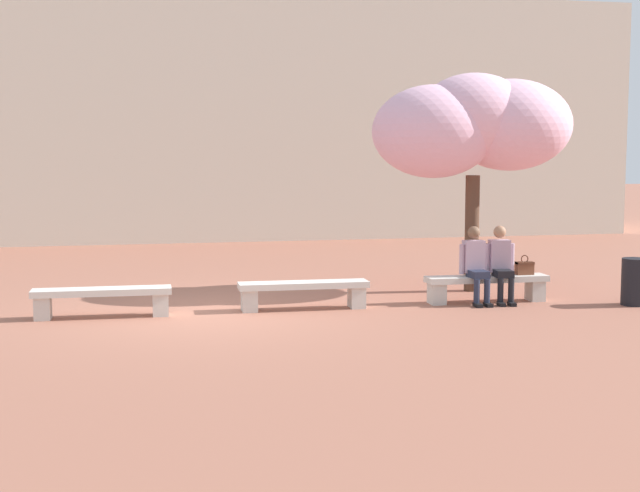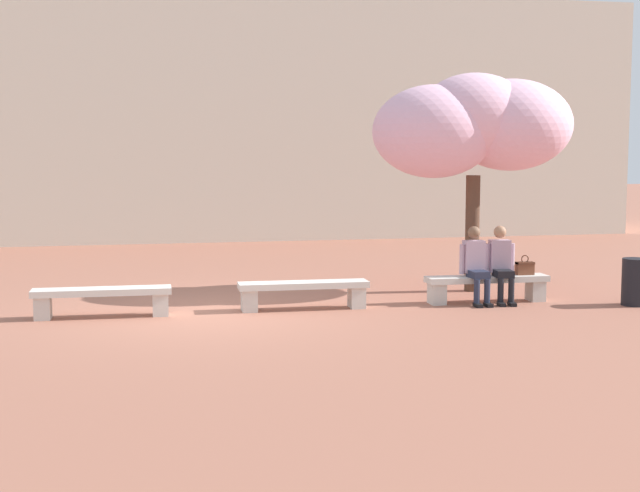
{
  "view_description": "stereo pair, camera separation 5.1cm",
  "coord_description": "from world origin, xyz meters",
  "px_view_note": "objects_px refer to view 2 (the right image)",
  "views": [
    {
      "loc": [
        -1.27,
        -13.87,
        2.52
      ],
      "look_at": [
        1.89,
        0.2,
        1.0
      ],
      "focal_mm": 50.0,
      "sensor_mm": 36.0,
      "label": 1
    },
    {
      "loc": [
        -1.22,
        -13.88,
        2.52
      ],
      "look_at": [
        1.89,
        0.2,
        1.0
      ],
      "focal_mm": 50.0,
      "sensor_mm": 36.0,
      "label": 2
    }
  ],
  "objects_px": {
    "person_seated_left": "(476,262)",
    "handbag": "(525,267)",
    "person_seated_right": "(501,261)",
    "trash_bin": "(635,282)",
    "stone_bench_center": "(304,290)",
    "stone_bench_near_west": "(102,297)",
    "stone_bench_near_east": "(487,284)",
    "cherry_tree_main": "(474,126)"
  },
  "relations": [
    {
      "from": "handbag",
      "to": "trash_bin",
      "type": "distance_m",
      "value": 1.79
    },
    {
      "from": "stone_bench_near_west",
      "to": "stone_bench_near_east",
      "type": "relative_size",
      "value": 1.0
    },
    {
      "from": "cherry_tree_main",
      "to": "trash_bin",
      "type": "xyz_separation_m",
      "value": [
        2.03,
        -2.1,
        -2.61
      ]
    },
    {
      "from": "stone_bench_near_west",
      "to": "person_seated_right",
      "type": "distance_m",
      "value": 6.54
    },
    {
      "from": "stone_bench_center",
      "to": "stone_bench_near_east",
      "type": "relative_size",
      "value": 1.0
    },
    {
      "from": "person_seated_left",
      "to": "person_seated_right",
      "type": "bearing_deg",
      "value": 0.07
    },
    {
      "from": "stone_bench_near_west",
      "to": "trash_bin",
      "type": "xyz_separation_m",
      "value": [
        8.58,
        -0.8,
        0.08
      ]
    },
    {
      "from": "stone_bench_near_east",
      "to": "cherry_tree_main",
      "type": "bearing_deg",
      "value": 79.11
    },
    {
      "from": "stone_bench_near_west",
      "to": "cherry_tree_main",
      "type": "height_order",
      "value": "cherry_tree_main"
    },
    {
      "from": "person_seated_left",
      "to": "handbag",
      "type": "xyz_separation_m",
      "value": [
        0.91,
        0.05,
        -0.12
      ]
    },
    {
      "from": "stone_bench_center",
      "to": "handbag",
      "type": "relative_size",
      "value": 6.21
    },
    {
      "from": "stone_bench_near_west",
      "to": "trash_bin",
      "type": "bearing_deg",
      "value": -5.34
    },
    {
      "from": "handbag",
      "to": "cherry_tree_main",
      "type": "xyz_separation_m",
      "value": [
        -0.43,
        1.3,
        2.42
      ]
    },
    {
      "from": "stone_bench_near_west",
      "to": "trash_bin",
      "type": "relative_size",
      "value": 2.7
    },
    {
      "from": "cherry_tree_main",
      "to": "person_seated_left",
      "type": "bearing_deg",
      "value": -109.65
    },
    {
      "from": "person_seated_left",
      "to": "handbag",
      "type": "bearing_deg",
      "value": 3.09
    },
    {
      "from": "cherry_tree_main",
      "to": "trash_bin",
      "type": "relative_size",
      "value": 5.04
    },
    {
      "from": "person_seated_left",
      "to": "stone_bench_center",
      "type": "bearing_deg",
      "value": 178.95
    },
    {
      "from": "person_seated_left",
      "to": "person_seated_right",
      "type": "distance_m",
      "value": 0.46
    },
    {
      "from": "cherry_tree_main",
      "to": "trash_bin",
      "type": "distance_m",
      "value": 3.91
    },
    {
      "from": "stone_bench_center",
      "to": "person_seated_left",
      "type": "height_order",
      "value": "person_seated_left"
    },
    {
      "from": "stone_bench_near_east",
      "to": "person_seated_left",
      "type": "distance_m",
      "value": 0.45
    },
    {
      "from": "trash_bin",
      "to": "person_seated_right",
      "type": "bearing_deg",
      "value": 159.97
    },
    {
      "from": "stone_bench_near_east",
      "to": "handbag",
      "type": "distance_m",
      "value": 0.73
    },
    {
      "from": "trash_bin",
      "to": "stone_bench_near_east",
      "type": "bearing_deg",
      "value": 160.6
    },
    {
      "from": "stone_bench_near_east",
      "to": "trash_bin",
      "type": "relative_size",
      "value": 2.7
    },
    {
      "from": "stone_bench_near_east",
      "to": "person_seated_right",
      "type": "relative_size",
      "value": 1.63
    },
    {
      "from": "stone_bench_center",
      "to": "person_seated_right",
      "type": "height_order",
      "value": "person_seated_right"
    },
    {
      "from": "stone_bench_near_east",
      "to": "person_seated_left",
      "type": "height_order",
      "value": "person_seated_left"
    },
    {
      "from": "person_seated_left",
      "to": "handbag",
      "type": "height_order",
      "value": "person_seated_left"
    },
    {
      "from": "person_seated_right",
      "to": "cherry_tree_main",
      "type": "bearing_deg",
      "value": 88.86
    },
    {
      "from": "person_seated_right",
      "to": "trash_bin",
      "type": "distance_m",
      "value": 2.21
    },
    {
      "from": "stone_bench_center",
      "to": "cherry_tree_main",
      "type": "xyz_separation_m",
      "value": [
        3.4,
        1.3,
        2.69
      ]
    },
    {
      "from": "stone_bench_near_west",
      "to": "stone_bench_center",
      "type": "bearing_deg",
      "value": 0.0
    },
    {
      "from": "stone_bench_near_west",
      "to": "handbag",
      "type": "bearing_deg",
      "value": -0.03
    },
    {
      "from": "handbag",
      "to": "person_seated_left",
      "type": "bearing_deg",
      "value": -176.91
    },
    {
      "from": "person_seated_left",
      "to": "trash_bin",
      "type": "distance_m",
      "value": 2.64
    },
    {
      "from": "handbag",
      "to": "trash_bin",
      "type": "xyz_separation_m",
      "value": [
        1.6,
        -0.8,
        -0.19
      ]
    },
    {
      "from": "person_seated_left",
      "to": "stone_bench_near_east",
      "type": "bearing_deg",
      "value": 12.96
    },
    {
      "from": "person_seated_left",
      "to": "handbag",
      "type": "distance_m",
      "value": 0.92
    },
    {
      "from": "stone_bench_center",
      "to": "person_seated_right",
      "type": "bearing_deg",
      "value": -0.9
    },
    {
      "from": "stone_bench_near_west",
      "to": "trash_bin",
      "type": "height_order",
      "value": "trash_bin"
    }
  ]
}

